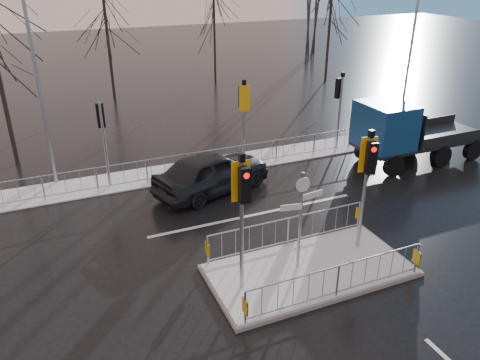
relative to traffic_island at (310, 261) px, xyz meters
name	(u,v)px	position (x,y,z in m)	size (l,w,h in m)	color
ground	(309,272)	(0.01, -0.01, -0.39)	(120.00, 120.00, 0.00)	black
snow_verge	(211,166)	(0.01, 8.59, -0.37)	(30.00, 2.00, 0.04)	white
lane_markings	(315,278)	(0.01, -0.34, -0.39)	(8.00, 11.38, 0.01)	silver
traffic_island	(310,261)	(0.00, 0.00, 0.00)	(6.00, 3.04, 4.15)	slate
far_kerb_fixtures	(220,148)	(0.31, 8.08, 0.63)	(18.00, 0.65, 3.83)	#979DA5
car_far_lane	(212,172)	(-0.74, 6.28, 0.45)	(1.98, 4.92, 1.68)	black
flatbed_truck	(400,132)	(7.87, 5.57, 1.17)	(6.36, 2.36, 2.94)	black
tree_far_a	(106,24)	(-1.99, 21.99, 4.43)	(3.75, 3.75, 7.08)	black
tree_far_b	(214,25)	(6.01, 23.99, 3.79)	(3.25, 3.25, 6.14)	black
tree_far_c	(331,11)	(14.01, 20.99, 4.76)	(4.00, 4.00, 7.55)	black
street_lamp_right	(412,52)	(10.58, 8.49, 4.00)	(1.25, 0.18, 8.00)	#979DA5
street_lamp_left	(39,76)	(-6.42, 9.49, 4.10)	(1.25, 0.18, 8.20)	#979DA5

